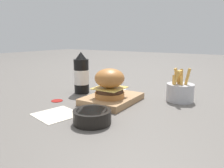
{
  "coord_description": "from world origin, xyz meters",
  "views": [
    {
      "loc": [
        0.7,
        0.53,
        0.26
      ],
      "look_at": [
        -0.04,
        0.07,
        0.08
      ],
      "focal_mm": 35.0,
      "sensor_mm": 36.0,
      "label": 1
    }
  ],
  "objects_px": {
    "burger": "(110,83)",
    "side_bowl": "(92,116)",
    "fries_basket": "(180,92)",
    "spoon": "(120,88)",
    "ketchup_bottle": "(81,75)",
    "serving_board": "(112,99)"
  },
  "relations": [
    {
      "from": "burger",
      "to": "side_bowl",
      "type": "distance_m",
      "value": 0.22
    },
    {
      "from": "burger",
      "to": "spoon",
      "type": "distance_m",
      "value": 0.26
    },
    {
      "from": "fries_basket",
      "to": "spoon",
      "type": "distance_m",
      "value": 0.32
    },
    {
      "from": "side_bowl",
      "to": "ketchup_bottle",
      "type": "bearing_deg",
      "value": -135.27
    },
    {
      "from": "side_bowl",
      "to": "serving_board",
      "type": "bearing_deg",
      "value": -162.69
    },
    {
      "from": "serving_board",
      "to": "fries_basket",
      "type": "distance_m",
      "value": 0.28
    },
    {
      "from": "burger",
      "to": "ketchup_bottle",
      "type": "height_order",
      "value": "ketchup_bottle"
    },
    {
      "from": "side_bowl",
      "to": "spoon",
      "type": "bearing_deg",
      "value": -160.85
    },
    {
      "from": "burger",
      "to": "fries_basket",
      "type": "xyz_separation_m",
      "value": [
        -0.19,
        0.23,
        -0.04
      ]
    },
    {
      "from": "serving_board",
      "to": "ketchup_bottle",
      "type": "height_order",
      "value": "ketchup_bottle"
    },
    {
      "from": "ketchup_bottle",
      "to": "spoon",
      "type": "xyz_separation_m",
      "value": [
        -0.16,
        0.12,
        -0.08
      ]
    },
    {
      "from": "burger",
      "to": "side_bowl",
      "type": "height_order",
      "value": "burger"
    },
    {
      "from": "serving_board",
      "to": "side_bowl",
      "type": "xyz_separation_m",
      "value": [
        0.23,
        0.07,
        0.01
      ]
    },
    {
      "from": "ketchup_bottle",
      "to": "side_bowl",
      "type": "distance_m",
      "value": 0.39
    },
    {
      "from": "serving_board",
      "to": "spoon",
      "type": "height_order",
      "value": "serving_board"
    },
    {
      "from": "ketchup_bottle",
      "to": "fries_basket",
      "type": "xyz_separation_m",
      "value": [
        -0.11,
        0.43,
        -0.05
      ]
    },
    {
      "from": "ketchup_bottle",
      "to": "fries_basket",
      "type": "bearing_deg",
      "value": 104.7
    },
    {
      "from": "fries_basket",
      "to": "side_bowl",
      "type": "distance_m",
      "value": 0.42
    },
    {
      "from": "ketchup_bottle",
      "to": "spoon",
      "type": "height_order",
      "value": "ketchup_bottle"
    },
    {
      "from": "serving_board",
      "to": "burger",
      "type": "height_order",
      "value": "burger"
    },
    {
      "from": "ketchup_bottle",
      "to": "serving_board",
      "type": "bearing_deg",
      "value": 76.4
    },
    {
      "from": "ketchup_bottle",
      "to": "side_bowl",
      "type": "xyz_separation_m",
      "value": [
        0.28,
        0.27,
        -0.06
      ]
    }
  ]
}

